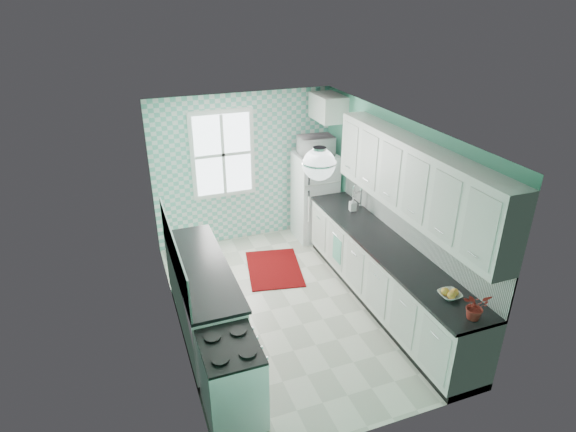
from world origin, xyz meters
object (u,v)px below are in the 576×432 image
object	(u,v)px
sink	(348,210)
fruit_bowl	(450,295)
potted_plant	(475,306)
microwave	(316,145)
ceiling_light	(319,164)
stove	(232,379)
fridge	(315,196)

from	to	relation	value
sink	fruit_bowl	size ratio (longest dim) A/B	2.45
sink	potted_plant	world-z (taller)	sink
potted_plant	microwave	xyz separation A→B (m)	(-0.09, 3.83, 0.57)
ceiling_light	stove	xyz separation A→B (m)	(-1.20, -0.70, -1.88)
stove	potted_plant	size ratio (longest dim) A/B	2.99
stove	microwave	world-z (taller)	microwave
stove	sink	distance (m)	3.32
fridge	fruit_bowl	size ratio (longest dim) A/B	6.38
sink	fruit_bowl	bearing A→B (deg)	-89.72
ceiling_light	stove	bearing A→B (deg)	-149.66
ceiling_light	fruit_bowl	bearing A→B (deg)	-35.61
fridge	fruit_bowl	world-z (taller)	fridge
stove	ceiling_light	bearing A→B (deg)	28.33
fruit_bowl	sink	bearing A→B (deg)	89.92
sink	ceiling_light	bearing A→B (deg)	-127.57
potted_plant	fruit_bowl	bearing A→B (deg)	90.00
stove	fruit_bowl	world-z (taller)	fruit_bowl
fridge	stove	size ratio (longest dim) A/B	1.76
microwave	potted_plant	bearing A→B (deg)	94.57
fridge	fruit_bowl	xyz separation A→B (m)	(0.09, -3.45, 0.22)
ceiling_light	microwave	size ratio (longest dim) A/B	0.64
microwave	stove	bearing A→B (deg)	58.21
stove	sink	world-z (taller)	sink
fruit_bowl	microwave	xyz separation A→B (m)	(-0.09, 3.45, 0.68)
fridge	fruit_bowl	distance (m)	3.46
ceiling_light	fruit_bowl	distance (m)	2.00
sink	microwave	xyz separation A→B (m)	(-0.09, 1.05, 0.72)
stove	microwave	bearing A→B (deg)	52.98
stove	potted_plant	world-z (taller)	potted_plant
stove	fruit_bowl	xyz separation A→B (m)	(2.40, -0.16, 0.52)
ceiling_light	fridge	distance (m)	3.23
fridge	microwave	size ratio (longest dim) A/B	2.72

